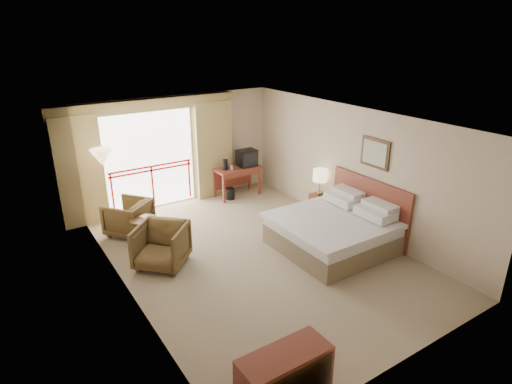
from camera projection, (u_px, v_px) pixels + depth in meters
floor at (256, 255)px, 8.48m from camera, size 7.00×7.00×0.00m
ceiling at (256, 120)px, 7.51m from camera, size 7.00×7.00×0.00m
wall_back at (180, 149)px, 10.73m from camera, size 5.00×0.00×5.00m
wall_front at (411, 277)px, 5.26m from camera, size 5.00×0.00×5.00m
wall_left at (123, 223)px, 6.72m from camera, size 0.00×7.00×7.00m
wall_right at (352, 169)px, 9.27m from camera, size 0.00×7.00×7.00m
balcony_door at (150, 160)px, 10.36m from camera, size 2.40×0.00×2.40m
balcony_railing at (152, 176)px, 10.48m from camera, size 2.09×0.03×1.02m
curtain_left at (80, 172)px, 9.40m from camera, size 1.00×0.26×2.50m
curtain_right at (213, 150)px, 11.08m from camera, size 1.00×0.26×2.50m
valance at (146, 105)px, 9.79m from camera, size 4.40×0.22×0.28m
hvac_vent at (225, 105)px, 11.00m from camera, size 0.50×0.04×0.50m
bed at (334, 231)px, 8.64m from camera, size 2.13×2.06×0.97m
headboard at (369, 208)px, 9.03m from camera, size 0.06×2.10×1.30m
framed_art at (375, 153)px, 8.60m from camera, size 0.04×0.72×0.60m
nightstand at (320, 205)px, 10.13m from camera, size 0.40×0.47×0.53m
table_lamp at (320, 176)px, 9.91m from camera, size 0.34×0.34×0.59m
phone at (323, 196)px, 9.88m from camera, size 0.23×0.21×0.08m
desk at (236, 173)px, 11.30m from camera, size 1.20×0.58×0.78m
tv at (247, 158)px, 11.26m from camera, size 0.48×0.39×0.44m
coffee_maker at (225, 165)px, 10.97m from camera, size 0.16×0.16×0.28m
cup at (231, 168)px, 11.04m from camera, size 0.08×0.08×0.11m
wastebasket at (230, 194)px, 11.17m from camera, size 0.25×0.25×0.30m
armchair_far at (130, 233)px, 9.36m from camera, size 1.17×1.17×0.77m
armchair_near at (163, 265)px, 8.12m from camera, size 1.26×1.26×0.83m
side_table at (143, 227)px, 8.73m from camera, size 0.54×0.54×0.59m
book at (142, 218)px, 8.66m from camera, size 0.23×0.26×0.02m
floor_lamp at (102, 161)px, 9.06m from camera, size 0.47×0.47×1.83m
dresser at (285, 379)px, 5.00m from camera, size 1.12×0.48×0.75m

